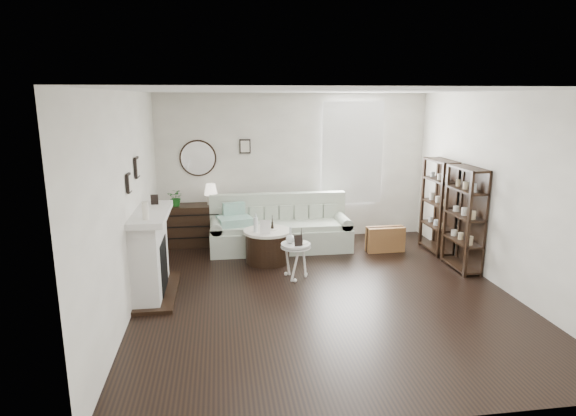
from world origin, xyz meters
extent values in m
plane|color=black|center=(0.00, 0.00, 0.00)|extent=(5.50, 5.50, 0.00)
plane|color=white|center=(0.00, 0.00, 2.70)|extent=(5.50, 5.50, 0.00)
plane|color=beige|center=(0.00, 2.75, 1.35)|extent=(5.00, 0.00, 5.00)
plane|color=beige|center=(0.00, -2.75, 1.35)|extent=(5.00, 0.00, 5.00)
plane|color=beige|center=(-2.50, 0.00, 1.35)|extent=(0.00, 5.50, 5.50)
plane|color=beige|center=(2.50, 0.00, 1.35)|extent=(0.00, 5.50, 5.50)
cube|color=white|center=(1.10, 2.73, 1.60)|extent=(1.00, 0.02, 1.80)
cube|color=white|center=(1.10, 2.67, 1.60)|extent=(1.15, 0.02, 1.90)
cylinder|color=silver|center=(-1.75, 2.72, 1.55)|extent=(0.60, 0.03, 0.60)
cube|color=black|center=(-0.90, 2.72, 1.75)|extent=(0.20, 0.03, 0.26)
cube|color=silver|center=(-2.33, 0.30, 0.55)|extent=(0.34, 1.20, 1.10)
cube|color=black|center=(-2.30, 0.30, 0.40)|extent=(0.30, 0.65, 0.70)
cube|color=silver|center=(-2.28, 0.30, 1.12)|extent=(0.44, 1.35, 0.08)
cube|color=black|center=(-2.25, 0.30, 0.03)|extent=(0.50, 1.40, 0.05)
cylinder|color=beige|center=(-2.28, -0.15, 1.27)|extent=(0.08, 0.08, 0.22)
cube|color=black|center=(-2.28, 0.70, 1.23)|extent=(0.10, 0.03, 0.14)
cube|color=black|center=(-2.47, -0.05, 1.60)|extent=(0.03, 0.18, 0.24)
cube|color=black|center=(-2.47, 0.60, 1.70)|extent=(0.03, 0.22, 0.28)
cube|color=black|center=(2.33, 1.55, 0.80)|extent=(0.30, 0.80, 1.60)
cylinder|color=#CCB68C|center=(2.31, 1.30, 0.52)|extent=(0.08, 0.08, 0.11)
cylinder|color=#CCB68C|center=(2.31, 1.55, 0.52)|extent=(0.08, 0.08, 0.11)
cylinder|color=#CCB68C|center=(2.31, 1.80, 0.52)|extent=(0.08, 0.08, 0.11)
cylinder|color=#CCB68C|center=(2.31, 1.30, 0.92)|extent=(0.08, 0.08, 0.11)
cylinder|color=#CCB68C|center=(2.31, 1.55, 0.92)|extent=(0.08, 0.08, 0.11)
cylinder|color=#CCB68C|center=(2.31, 1.80, 0.92)|extent=(0.08, 0.08, 0.11)
cylinder|color=#CCB68C|center=(2.31, 1.30, 1.32)|extent=(0.08, 0.08, 0.11)
cylinder|color=#CCB68C|center=(2.31, 1.55, 1.32)|extent=(0.08, 0.08, 0.11)
cylinder|color=#CCB68C|center=(2.31, 1.80, 1.32)|extent=(0.08, 0.08, 0.11)
cube|color=black|center=(2.33, 0.65, 0.80)|extent=(0.30, 0.80, 1.60)
cylinder|color=#CCB68C|center=(2.31, 0.40, 0.52)|extent=(0.08, 0.08, 0.11)
cylinder|color=#CCB68C|center=(2.31, 0.65, 0.52)|extent=(0.08, 0.08, 0.11)
cylinder|color=#CCB68C|center=(2.31, 0.90, 0.52)|extent=(0.08, 0.08, 0.11)
cylinder|color=#CCB68C|center=(2.31, 0.40, 0.92)|extent=(0.08, 0.08, 0.11)
cylinder|color=#CCB68C|center=(2.31, 0.65, 0.92)|extent=(0.08, 0.08, 0.11)
cylinder|color=#CCB68C|center=(2.31, 0.90, 0.92)|extent=(0.08, 0.08, 0.11)
cylinder|color=#CCB68C|center=(2.31, 0.40, 1.32)|extent=(0.08, 0.08, 0.11)
cylinder|color=#CCB68C|center=(2.31, 0.65, 1.32)|extent=(0.08, 0.08, 0.11)
cylinder|color=#CCB68C|center=(2.31, 0.90, 1.32)|extent=(0.08, 0.08, 0.11)
cube|color=#A0AA98|center=(-0.35, 2.00, 0.20)|extent=(2.44, 0.84, 0.39)
cube|color=#A0AA98|center=(-0.35, 1.97, 0.44)|extent=(2.11, 0.67, 0.09)
cube|color=#A0AA98|center=(-0.35, 2.33, 0.57)|extent=(2.44, 0.19, 0.75)
cube|color=#A0AA98|center=(-1.46, 2.00, 0.24)|extent=(0.21, 0.80, 0.49)
cube|color=#A0AA98|center=(0.76, 2.00, 0.24)|extent=(0.21, 0.80, 0.49)
cube|color=#23815D|center=(-1.15, 1.95, 0.56)|extent=(0.63, 0.56, 0.14)
cube|color=brown|center=(1.44, 1.63, 0.22)|extent=(0.66, 0.23, 0.44)
cube|color=black|center=(-1.86, 2.47, 0.37)|extent=(1.12, 0.46, 0.74)
cube|color=black|center=(-1.86, 2.23, 0.20)|extent=(1.07, 0.01, 0.02)
cube|color=black|center=(-1.86, 2.23, 0.41)|extent=(1.07, 0.01, 0.02)
cube|color=black|center=(-1.86, 2.23, 0.61)|extent=(1.07, 0.01, 0.01)
imported|color=#1A5C1B|center=(-2.14, 2.42, 0.90)|extent=(0.34, 0.32, 0.31)
cylinder|color=black|center=(-0.64, 1.38, 0.25)|extent=(0.71, 0.71, 0.49)
cylinder|color=beige|center=(-0.64, 1.38, 0.51)|extent=(0.77, 0.77, 0.04)
cylinder|color=silver|center=(-0.30, 0.60, 0.52)|extent=(0.43, 0.43, 0.03)
cylinder|color=silver|center=(-0.30, 0.60, 0.48)|extent=(0.44, 0.44, 0.02)
cylinder|color=silver|center=(-0.30, 0.60, 0.25)|extent=(0.03, 0.03, 0.50)
cylinder|color=silver|center=(-0.83, 1.29, 0.68)|extent=(0.07, 0.07, 0.30)
cube|color=silver|center=(-0.69, 1.18, 0.64)|extent=(0.17, 0.08, 0.21)
cube|color=black|center=(-0.28, 0.48, 0.61)|extent=(0.12, 0.07, 0.16)
camera|label=1|loc=(-1.36, -6.05, 2.63)|focal=30.00mm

